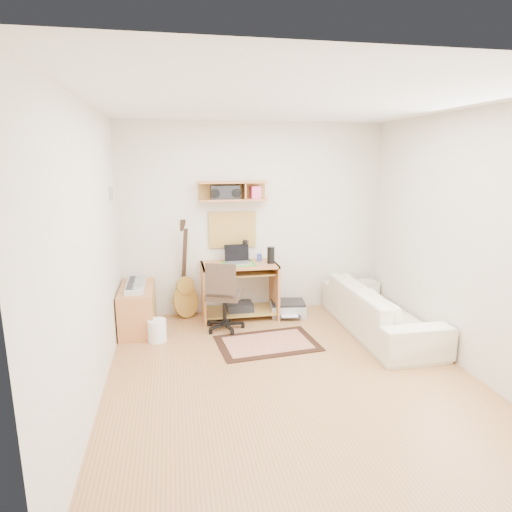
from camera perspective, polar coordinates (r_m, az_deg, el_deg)
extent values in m
cube|color=#A97646|center=(4.55, 4.49, -15.29)|extent=(3.60, 4.00, 0.01)
cube|color=white|center=(4.05, 5.17, 19.40)|extent=(3.60, 4.00, 0.01)
cube|color=beige|center=(6.03, -0.30, 4.80)|extent=(3.60, 0.01, 2.60)
cube|color=beige|center=(4.02, -20.80, -0.03)|extent=(0.01, 4.00, 2.60)
cube|color=beige|center=(4.90, 25.59, 1.71)|extent=(0.01, 4.00, 2.60)
cube|color=#C17844|center=(5.82, -3.01, 8.45)|extent=(0.90, 0.25, 0.26)
cube|color=tan|center=(5.98, -3.09, 3.45)|extent=(0.64, 0.03, 0.49)
cube|color=#4C8CBF|center=(5.43, -18.33, 7.75)|extent=(0.02, 0.20, 0.15)
cylinder|color=black|center=(5.83, 1.95, 0.12)|extent=(0.10, 0.10, 0.22)
cylinder|color=#34449D|center=(5.96, 0.44, -0.20)|extent=(0.07, 0.07, 0.10)
cube|color=black|center=(5.80, -4.03, 8.23)|extent=(0.37, 0.17, 0.19)
cube|color=tan|center=(5.22, 1.50, -11.27)|extent=(1.21, 0.87, 0.02)
cube|color=#C17844|center=(5.75, -15.20, -6.57)|extent=(0.40, 0.90, 0.55)
cube|color=#B2B5BA|center=(5.66, -15.38, -3.65)|extent=(0.22, 0.70, 0.06)
cylinder|color=white|center=(5.38, -12.76, -9.42)|extent=(0.27, 0.27, 0.26)
cube|color=#A5A8AA|center=(6.12, 4.17, -6.84)|extent=(0.52, 0.43, 0.18)
imported|color=beige|center=(5.64, 15.85, -5.76)|extent=(0.58, 2.00, 0.78)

